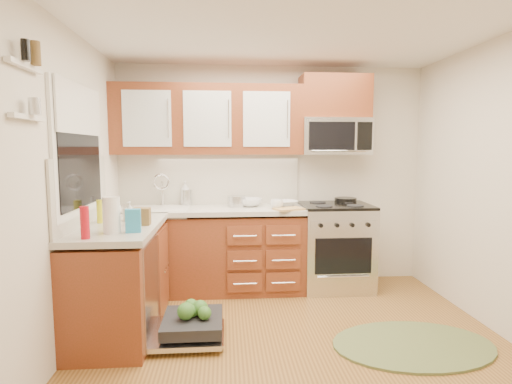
{
  "coord_description": "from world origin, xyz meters",
  "views": [
    {
      "loc": [
        -0.55,
        -2.87,
        1.56
      ],
      "look_at": [
        -0.26,
        0.85,
        1.16
      ],
      "focal_mm": 28.0,
      "sensor_mm": 36.0,
      "label": 1
    }
  ],
  "objects": [
    {
      "name": "floor",
      "position": [
        0.0,
        0.0,
        0.0
      ],
      "size": [
        3.5,
        3.5,
        0.0
      ],
      "primitive_type": "plane",
      "color": "brown",
      "rests_on": "ground"
    },
    {
      "name": "ceiling",
      "position": [
        0.0,
        0.0,
        2.5
      ],
      "size": [
        3.5,
        3.5,
        0.0
      ],
      "primitive_type": "plane",
      "rotation": [
        3.14,
        0.0,
        0.0
      ],
      "color": "white",
      "rests_on": "ground"
    },
    {
      "name": "wall_back",
      "position": [
        0.0,
        1.75,
        1.25
      ],
      "size": [
        3.5,
        0.04,
        2.5
      ],
      "primitive_type": "cube",
      "color": "beige",
      "rests_on": "ground"
    },
    {
      "name": "wall_front",
      "position": [
        0.0,
        -1.75,
        1.25
      ],
      "size": [
        3.5,
        0.04,
        2.5
      ],
      "primitive_type": "cube",
      "color": "beige",
      "rests_on": "ground"
    },
    {
      "name": "wall_left",
      "position": [
        -1.75,
        0.0,
        1.25
      ],
      "size": [
        0.04,
        3.5,
        2.5
      ],
      "primitive_type": "cube",
      "color": "beige",
      "rests_on": "ground"
    },
    {
      "name": "base_cabinet_back",
      "position": [
        -0.73,
        1.45,
        0.42
      ],
      "size": [
        2.05,
        0.6,
        0.85
      ],
      "primitive_type": "cube",
      "color": "#5E3215",
      "rests_on": "ground"
    },
    {
      "name": "base_cabinet_left",
      "position": [
        -1.45,
        0.52,
        0.42
      ],
      "size": [
        0.6,
        1.25,
        0.85
      ],
      "primitive_type": "cube",
      "color": "#5E3215",
      "rests_on": "ground"
    },
    {
      "name": "countertop_back",
      "position": [
        -0.72,
        1.44,
        0.9
      ],
      "size": [
        2.07,
        0.64,
        0.05
      ],
      "primitive_type": "cube",
      "color": "#BAB6AA",
      "rests_on": "base_cabinet_back"
    },
    {
      "name": "countertop_left",
      "position": [
        -1.44,
        0.53,
        0.9
      ],
      "size": [
        0.64,
        1.27,
        0.05
      ],
      "primitive_type": "cube",
      "color": "#BAB6AA",
      "rests_on": "base_cabinet_left"
    },
    {
      "name": "backsplash_back",
      "position": [
        -0.73,
        1.74,
        1.21
      ],
      "size": [
        2.05,
        0.02,
        0.57
      ],
      "primitive_type": "cube",
      "color": "beige",
      "rests_on": "ground"
    },
    {
      "name": "backsplash_left",
      "position": [
        -1.74,
        0.52,
        1.21
      ],
      "size": [
        0.02,
        1.25,
        0.57
      ],
      "primitive_type": "cube",
      "color": "beige",
      "rests_on": "ground"
    },
    {
      "name": "upper_cabinets",
      "position": [
        -0.73,
        1.57,
        1.88
      ],
      "size": [
        2.05,
        0.35,
        0.75
      ],
      "primitive_type": null,
      "color": "#5E3215",
      "rests_on": "ground"
    },
    {
      "name": "cabinet_over_mw",
      "position": [
        0.68,
        1.57,
        2.13
      ],
      "size": [
        0.76,
        0.35,
        0.47
      ],
      "primitive_type": "cube",
      "color": "#5E3215",
      "rests_on": "ground"
    },
    {
      "name": "range",
      "position": [
        0.68,
        1.43,
        0.47
      ],
      "size": [
        0.76,
        0.64,
        0.95
      ],
      "primitive_type": null,
      "color": "silver",
      "rests_on": "ground"
    },
    {
      "name": "microwave",
      "position": [
        0.68,
        1.55,
        1.7
      ],
      "size": [
        0.76,
        0.38,
        0.4
      ],
      "primitive_type": null,
      "color": "silver",
      "rests_on": "ground"
    },
    {
      "name": "sink",
      "position": [
        -1.25,
        1.42,
        0.8
      ],
      "size": [
        0.62,
        0.5,
        0.26
      ],
      "primitive_type": null,
      "color": "white",
      "rests_on": "ground"
    },
    {
      "name": "dishwasher",
      "position": [
        -0.86,
        0.3,
        0.1
      ],
      "size": [
        0.7,
        0.6,
        0.2
      ],
      "primitive_type": null,
      "color": "silver",
      "rests_on": "ground"
    },
    {
      "name": "window",
      "position": [
        -1.74,
        0.5,
        1.55
      ],
      "size": [
        0.03,
        1.05,
        1.05
      ],
      "primitive_type": null,
      "color": "white",
      "rests_on": "ground"
    },
    {
      "name": "window_blind",
      "position": [
        -1.71,
        0.5,
        1.88
      ],
      "size": [
        0.02,
        0.96,
        0.4
      ],
      "primitive_type": "cube",
      "color": "white",
      "rests_on": "ground"
    },
    {
      "name": "shelf_upper",
      "position": [
        -1.72,
        -0.35,
        2.05
      ],
      "size": [
        0.04,
        0.4,
        0.03
      ],
      "primitive_type": "cube",
      "color": "white",
      "rests_on": "ground"
    },
    {
      "name": "shelf_lower",
      "position": [
        -1.72,
        -0.35,
        1.75
      ],
      "size": [
        0.04,
        0.4,
        0.03
      ],
      "primitive_type": "cube",
      "color": "white",
      "rests_on": "ground"
    },
    {
      "name": "rug",
      "position": [
        0.94,
        0.04,
        0.01
      ],
      "size": [
        1.52,
        1.29,
        0.02
      ],
      "primitive_type": null,
      "rotation": [
        0.0,
        0.0,
        -0.42
      ],
      "color": "#616E3F",
      "rests_on": "ground"
    },
    {
      "name": "skillet",
      "position": [
        0.85,
        1.62,
        0.97
      ],
      "size": [
        0.26,
        0.26,
        0.05
      ],
      "primitive_type": "cylinder",
      "rotation": [
        0.0,
        0.0,
        0.04
      ],
      "color": "black",
      "rests_on": "range"
    },
    {
      "name": "stock_pot",
      "position": [
        -0.42,
        1.49,
        0.99
      ],
      "size": [
        0.25,
        0.25,
        0.12
      ],
      "primitive_type": "cylinder",
      "rotation": [
        0.0,
        0.0,
        0.24
      ],
      "color": "silver",
      "rests_on": "countertop_back"
    },
    {
      "name": "cutting_board",
      "position": [
        0.12,
        1.22,
        0.94
      ],
      "size": [
        0.34,
        0.29,
        0.02
      ],
      "primitive_type": "cube",
      "rotation": [
        0.0,
        0.0,
        0.38
      ],
      "color": "tan",
      "rests_on": "countertop_back"
    },
    {
      "name": "canister",
      "position": [
        -0.97,
        1.65,
        1.01
      ],
      "size": [
        0.14,
        0.14,
        0.18
      ],
      "primitive_type": "cylinder",
      "rotation": [
        0.0,
        0.0,
        -0.36
      ],
      "color": "silver",
      "rests_on": "countertop_back"
    },
    {
      "name": "paper_towel_roll",
      "position": [
        -1.41,
        0.19,
        1.06
      ],
      "size": [
        0.13,
        0.13,
        0.28
      ],
      "primitive_type": "cylinder",
      "rotation": [
        0.0,
        0.0,
        0.0
      ],
      "color": "white",
      "rests_on": "countertop_left"
    },
    {
      "name": "mustard_bottle",
      "position": [
        -1.62,
        0.62,
        1.02
      ],
      "size": [
        0.08,
        0.08,
        0.2
      ],
      "primitive_type": "cylinder",
      "rotation": [
        0.0,
        0.0,
        0.28
      ],
      "color": "yellow",
      "rests_on": "countertop_left"
    },
    {
      "name": "red_bottle",
      "position": [
        -1.54,
        0.0,
        1.04
      ],
      "size": [
        0.08,
        0.08,
        0.23
      ],
      "primitive_type": "cylinder",
      "rotation": [
        0.0,
        0.0,
        0.41
      ],
      "color": "#B60F1B",
      "rests_on": "countertop_left"
    },
    {
      "name": "wooden_box",
      "position": [
        -1.25,
        0.5,
        1.0
      ],
      "size": [
        0.14,
        0.1,
        0.14
      ],
      "primitive_type": "cube",
      "rotation": [
        0.0,
        0.0,
        -0.01
      ],
      "color": "brown",
      "rests_on": "countertop_left"
    },
    {
      "name": "blue_carton",
      "position": [
        -1.25,
        0.2,
        1.01
      ],
      "size": [
        0.12,
        0.08,
        0.18
      ],
      "primitive_type": "cube",
      "rotation": [
        0.0,
        0.0,
        0.13
      ],
      "color": "#298DC2",
      "rests_on": "countertop_left"
    },
    {
      "name": "bowl_a",
      "position": [
        0.12,
        1.5,
        0.96
      ],
      "size": [
        0.34,
        0.34,
        0.06
      ],
      "primitive_type": "imported",
      "rotation": [
        0.0,
        0.0,
        0.41
      ],
      "color": "#999999",
      "rests_on": "countertop_back"
    },
    {
      "name": "bowl_b",
      "position": [
        -0.28,
        1.53,
        0.97
      ],
      "size": [
        0.31,
        0.31,
        0.09
      ],
      "primitive_type": "imported",
      "rotation": [
        0.0,
        0.0,
        -0.13
      ],
      "color": "#999999",
      "rests_on": "countertop_back"
    },
    {
      "name": "cup",
      "position": [
        0.0,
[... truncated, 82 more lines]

